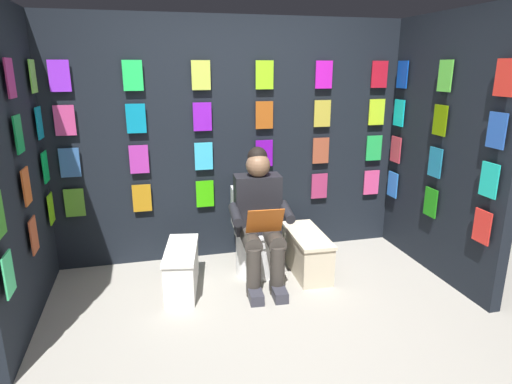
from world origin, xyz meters
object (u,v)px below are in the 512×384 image
Objects in this scene: toilet at (255,237)px; person_reading at (260,217)px; comic_longbox_near at (307,252)px; comic_longbox_far at (182,269)px.

toilet is 0.35m from person_reading.
comic_longbox_near is at bearing -167.32° from person_reading.
person_reading is (0.01, 0.23, 0.27)m from toilet.
toilet is 0.65× the size of person_reading.
comic_longbox_near is 1.06× the size of comic_longbox_far.
person_reading is 0.63m from comic_longbox_near.
toilet is 1.11× the size of comic_longbox_far.
toilet is at bearing -16.41° from comic_longbox_near.
toilet reaches higher than comic_longbox_near.
comic_longbox_near is (-0.46, 0.15, -0.14)m from toilet.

